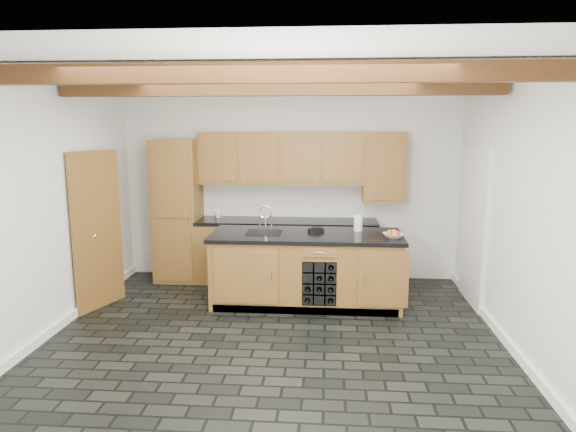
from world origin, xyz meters
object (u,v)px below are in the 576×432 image
Objects in this scene: island at (307,269)px; paper_towel at (358,223)px; kitchen_scale at (316,230)px; fruit_bowl at (393,236)px.

island is 11.66× the size of paper_towel.
island is 0.91m from paper_towel.
paper_towel reaches higher than kitchen_scale.
fruit_bowl is at bearing -8.68° from island.
fruit_bowl is (1.07, -0.16, 0.50)m from island.
paper_towel is (-0.41, 0.39, 0.08)m from fruit_bowl.
fruit_bowl is at bearing -44.05° from paper_towel.
kitchen_scale is at bearing -170.58° from paper_towel.
island is at bearing -150.20° from kitchen_scale.
kitchen_scale is 1.01m from fruit_bowl.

